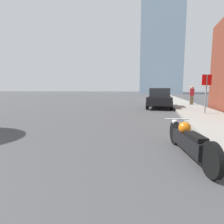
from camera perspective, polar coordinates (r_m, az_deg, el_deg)
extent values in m
cube|color=gray|center=(39.60, 17.99, 4.74)|extent=(2.61, 240.00, 0.15)
cube|color=#8CA5BC|center=(95.16, 16.22, 28.88)|extent=(18.12, 18.12, 74.29)
cylinder|color=black|center=(5.19, 19.84, -6.40)|extent=(0.23, 0.64, 0.64)
cylinder|color=black|center=(3.51, 29.78, -13.44)|extent=(0.23, 0.64, 0.64)
cube|color=black|center=(4.32, 23.81, -9.04)|extent=(0.54, 1.47, 0.32)
sphere|color=orange|center=(4.52, 22.60, -4.78)|extent=(0.28, 0.28, 0.28)
cube|color=black|center=(3.99, 25.64, -7.30)|extent=(0.35, 0.69, 0.10)
sphere|color=silver|center=(5.16, 19.88, -2.99)|extent=(0.16, 0.16, 0.16)
cylinder|color=silver|center=(5.01, 20.40, -2.15)|extent=(0.61, 0.17, 0.04)
cube|color=black|center=(15.09, 15.24, 3.73)|extent=(1.98, 4.40, 0.62)
cube|color=#23282D|center=(15.07, 15.32, 6.20)|extent=(1.64, 2.13, 0.68)
cylinder|color=black|center=(16.49, 12.21, 3.01)|extent=(0.22, 0.71, 0.71)
cylinder|color=black|center=(16.47, 18.32, 2.81)|extent=(0.22, 0.71, 0.71)
cylinder|color=black|center=(13.81, 11.49, 2.26)|extent=(0.22, 0.71, 0.71)
cylinder|color=black|center=(13.79, 18.78, 2.02)|extent=(0.22, 0.71, 0.71)
cube|color=silver|center=(26.04, 14.18, 5.13)|extent=(2.12, 4.24, 0.71)
cube|color=#23282D|center=(26.02, 14.23, 6.72)|extent=(1.68, 2.09, 0.73)
cylinder|color=black|center=(27.26, 12.15, 4.52)|extent=(0.25, 0.66, 0.65)
cylinder|color=black|center=(27.40, 15.70, 4.43)|extent=(0.25, 0.66, 0.65)
cylinder|color=black|center=(24.72, 12.44, 4.26)|extent=(0.25, 0.66, 0.65)
cylinder|color=black|center=(24.87, 16.36, 4.16)|extent=(0.25, 0.66, 0.65)
cube|color=#1E6B33|center=(38.61, 14.46, 5.66)|extent=(1.93, 4.20, 0.61)
cube|color=#23282D|center=(38.60, 14.49, 6.65)|extent=(1.58, 2.04, 0.72)
cylinder|color=black|center=(39.94, 13.31, 5.31)|extent=(0.23, 0.70, 0.69)
cylinder|color=black|center=(39.88, 15.72, 5.23)|extent=(0.23, 0.70, 0.69)
cylinder|color=black|center=(37.38, 13.09, 5.20)|extent=(0.23, 0.70, 0.69)
cylinder|color=black|center=(37.32, 15.67, 5.12)|extent=(0.23, 0.70, 0.69)
cylinder|color=slate|center=(11.42, 28.31, 5.13)|extent=(0.07, 0.07, 2.23)
cube|color=red|center=(11.43, 28.56, 9.20)|extent=(0.57, 0.26, 0.60)
cube|color=brown|center=(18.07, 24.54, 3.56)|extent=(0.29, 0.20, 0.84)
cube|color=#B22328|center=(18.05, 24.66, 5.93)|extent=(0.36, 0.20, 0.66)
sphere|color=tan|center=(18.05, 24.73, 7.37)|extent=(0.24, 0.24, 0.24)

